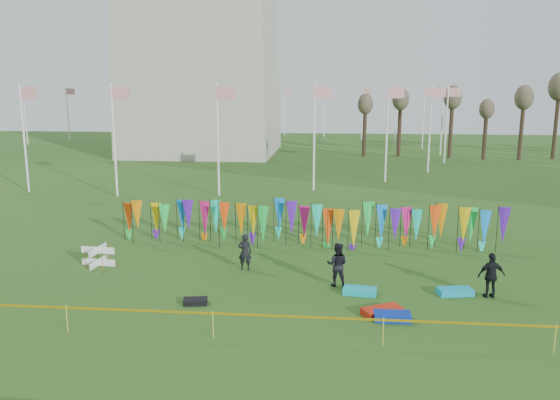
# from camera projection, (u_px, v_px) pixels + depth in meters

# --- Properties ---
(ground) EXTENTS (160.00, 160.00, 0.00)m
(ground) POSITION_uv_depth(u_px,v_px,m) (289.00, 315.00, 18.48)
(ground) COLOR #214B15
(ground) RESTS_ON ground
(flagpole_ring) EXTENTS (57.40, 56.16, 8.00)m
(flagpole_ring) POSITION_uv_depth(u_px,v_px,m) (205.00, 120.00, 65.84)
(flagpole_ring) COLOR silver
(flagpole_ring) RESTS_ON ground
(banner_row) EXTENTS (18.64, 0.64, 2.11)m
(banner_row) POSITION_uv_depth(u_px,v_px,m) (308.00, 222.00, 26.43)
(banner_row) COLOR black
(banner_row) RESTS_ON ground
(caution_tape_near) EXTENTS (26.00, 0.02, 0.90)m
(caution_tape_near) POSITION_uv_depth(u_px,v_px,m) (276.00, 317.00, 16.44)
(caution_tape_near) COLOR yellow
(caution_tape_near) RESTS_ON ground
(box_kite) EXTENTS (0.79, 0.79, 0.87)m
(box_kite) POSITION_uv_depth(u_px,v_px,m) (98.00, 256.00, 23.61)
(box_kite) COLOR red
(box_kite) RESTS_ON ground
(person_left) EXTENTS (0.58, 0.44, 1.56)m
(person_left) POSITION_uv_depth(u_px,v_px,m) (245.00, 252.00, 23.07)
(person_left) COLOR black
(person_left) RESTS_ON ground
(person_mid) EXTENTS (0.90, 0.62, 1.72)m
(person_mid) POSITION_uv_depth(u_px,v_px,m) (337.00, 265.00, 21.13)
(person_mid) COLOR black
(person_mid) RESTS_ON ground
(person_right) EXTENTS (1.07, 0.70, 1.70)m
(person_right) POSITION_uv_depth(u_px,v_px,m) (491.00, 276.00, 19.92)
(person_right) COLOR black
(person_right) RESTS_ON ground
(kite_bag_turquoise) EXTENTS (1.30, 0.77, 0.24)m
(kite_bag_turquoise) POSITION_uv_depth(u_px,v_px,m) (360.00, 291.00, 20.40)
(kite_bag_turquoise) COLOR #0DBBD0
(kite_bag_turquoise) RESTS_ON ground
(kite_bag_blue) EXTENTS (1.21, 0.64, 0.25)m
(kite_bag_blue) POSITION_uv_depth(u_px,v_px,m) (392.00, 317.00, 18.08)
(kite_bag_blue) COLOR #0A2AA5
(kite_bag_blue) RESTS_ON ground
(kite_bag_red) EXTENTS (1.50, 1.19, 0.25)m
(kite_bag_red) POSITION_uv_depth(u_px,v_px,m) (382.00, 311.00, 18.52)
(kite_bag_red) COLOR red
(kite_bag_red) RESTS_ON ground
(kite_bag_black) EXTENTS (0.92, 0.63, 0.19)m
(kite_bag_black) POSITION_uv_depth(u_px,v_px,m) (195.00, 301.00, 19.46)
(kite_bag_black) COLOR black
(kite_bag_black) RESTS_ON ground
(kite_bag_teal) EXTENTS (1.36, 0.84, 0.24)m
(kite_bag_teal) POSITION_uv_depth(u_px,v_px,m) (455.00, 292.00, 20.34)
(kite_bag_teal) COLOR #0E9EC4
(kite_bag_teal) RESTS_ON ground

